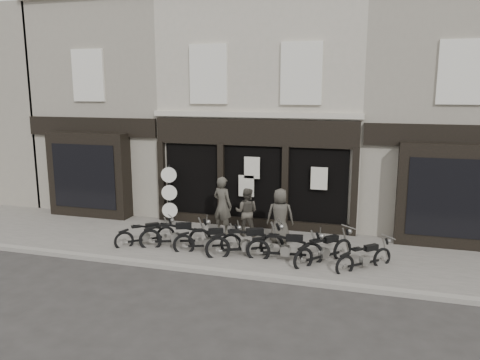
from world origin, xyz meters
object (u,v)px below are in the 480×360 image
(man_centre, at_px, (247,212))
(motorcycle_3, at_px, (246,245))
(motorcycle_1, at_px, (176,237))
(man_right, at_px, (280,216))
(motorcycle_4, at_px, (286,250))
(motorcycle_0, at_px, (146,236))
(motorcycle_6, at_px, (365,260))
(man_left, at_px, (223,205))
(motorcycle_2, at_px, (208,242))
(advert_sign_post, at_px, (170,197))
(motorcycle_5, at_px, (324,252))

(man_centre, bearing_deg, motorcycle_3, 102.32)
(motorcycle_1, distance_m, man_right, 3.31)
(motorcycle_1, xyz_separation_m, motorcycle_4, (3.45, -0.17, -0.00))
(motorcycle_0, relative_size, motorcycle_6, 1.03)
(motorcycle_1, distance_m, man_left, 2.05)
(motorcycle_6, bearing_deg, man_centre, 110.97)
(motorcycle_2, bearing_deg, motorcycle_4, -21.90)
(motorcycle_1, xyz_separation_m, man_centre, (1.77, 1.73, 0.50))
(motorcycle_1, xyz_separation_m, motorcycle_2, (1.09, -0.08, -0.03))
(motorcycle_4, xyz_separation_m, advert_sign_post, (-4.65, 2.37, 0.69))
(motorcycle_6, height_order, man_centre, man_centre)
(man_left, bearing_deg, advert_sign_post, 5.94)
(man_centre, height_order, man_right, man_right)
(man_left, bearing_deg, motorcycle_6, 177.89)
(man_left, bearing_deg, motorcycle_0, 59.77)
(motorcycle_1, xyz_separation_m, man_left, (0.95, 1.68, 0.67))
(motorcycle_2, relative_size, motorcycle_3, 0.91)
(motorcycle_0, distance_m, motorcycle_4, 4.48)
(motorcycle_0, bearing_deg, man_right, -23.56)
(motorcycle_2, relative_size, advert_sign_post, 0.87)
(motorcycle_6, xyz_separation_m, man_left, (-4.67, 1.85, 0.74))
(motorcycle_0, height_order, advert_sign_post, advert_sign_post)
(motorcycle_6, height_order, man_right, man_right)
(motorcycle_4, distance_m, man_centre, 2.59)
(man_centre, xyz_separation_m, man_right, (1.21, -0.41, 0.07))
(motorcycle_0, height_order, motorcycle_5, motorcycle_5)
(man_left, bearing_deg, motorcycle_2, 113.83)
(advert_sign_post, bearing_deg, motorcycle_2, -59.50)
(motorcycle_4, bearing_deg, man_centre, 125.58)
(motorcycle_5, relative_size, man_right, 1.00)
(motorcycle_0, height_order, motorcycle_4, motorcycle_4)
(motorcycle_0, xyz_separation_m, motorcycle_2, (2.12, -0.08, 0.03))
(motorcycle_0, distance_m, motorcycle_1, 1.03)
(motorcycle_5, bearing_deg, motorcycle_4, 140.64)
(advert_sign_post, bearing_deg, man_right, -26.44)
(motorcycle_3, distance_m, man_centre, 1.99)
(motorcycle_0, xyz_separation_m, advert_sign_post, (-0.17, 2.20, 0.74))
(motorcycle_0, distance_m, man_left, 2.70)
(motorcycle_5, bearing_deg, motorcycle_6, -56.57)
(motorcycle_6, distance_m, man_centre, 4.33)
(motorcycle_0, height_order, motorcycle_2, motorcycle_2)
(motorcycle_3, relative_size, motorcycle_6, 1.42)
(motorcycle_1, relative_size, motorcycle_3, 0.98)
(motorcycle_0, distance_m, motorcycle_5, 5.55)
(motorcycle_5, distance_m, man_right, 2.12)
(advert_sign_post, bearing_deg, motorcycle_4, -41.60)
(motorcycle_2, relative_size, man_right, 1.14)
(motorcycle_3, xyz_separation_m, motorcycle_4, (1.18, -0.04, -0.03))
(motorcycle_1, distance_m, motorcycle_5, 4.52)
(motorcycle_1, distance_m, motorcycle_3, 2.28)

